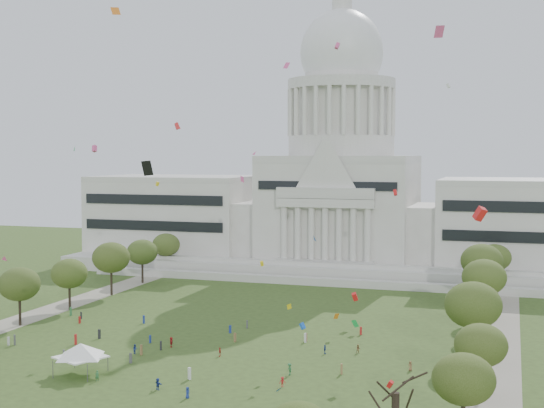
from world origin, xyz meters
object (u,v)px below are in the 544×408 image
(capitol, at_px, (341,196))
(event_tent, at_px, (81,350))
(big_bare_tree, at_px, (396,387))
(person_0, at_px, (410,366))

(capitol, height_order, event_tent, capitol)
(capitol, xyz_separation_m, event_tent, (-14.47, -122.68, -18.31))
(big_bare_tree, xyz_separation_m, event_tent, (-52.47, 18.91, -4.68))
(person_0, bearing_deg, capitol, 134.02)
(person_0, bearing_deg, big_bare_tree, -59.71)
(big_bare_tree, height_order, person_0, big_bare_tree)
(capitol, relative_size, event_tent, 13.20)
(big_bare_tree, relative_size, event_tent, 1.06)
(big_bare_tree, bearing_deg, capitol, 105.02)
(capitol, distance_m, big_bare_tree, 147.23)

